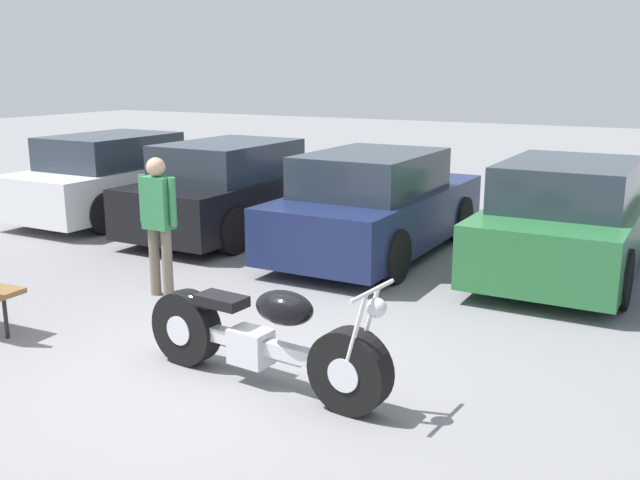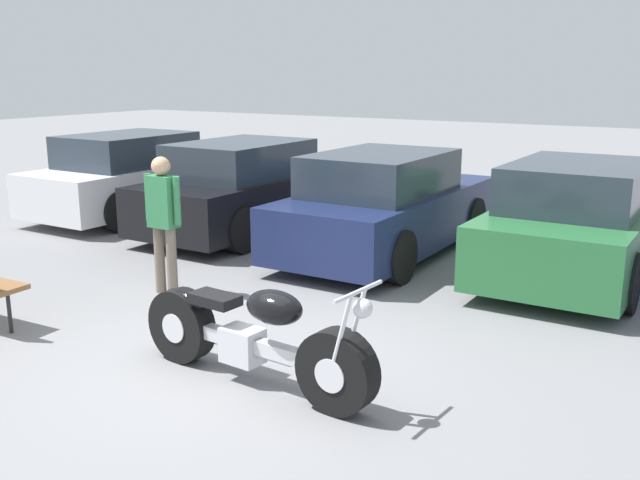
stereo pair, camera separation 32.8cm
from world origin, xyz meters
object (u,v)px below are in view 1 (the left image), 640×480
motorcycle (260,337)px  parked_car_white (120,178)px  parked_car_black (236,189)px  parked_car_navy (377,206)px  person_standing (158,216)px  parked_car_green (569,220)px

motorcycle → parked_car_white: 7.69m
parked_car_black → parked_car_navy: same height
parked_car_black → parked_car_navy: size_ratio=1.00×
motorcycle → person_standing: (-2.33, 1.45, 0.54)m
parked_car_black → parked_car_green: bearing=1.5°
parked_car_white → parked_car_navy: 5.11m
motorcycle → parked_car_black: bearing=127.3°
motorcycle → parked_car_green: bearing=71.8°
parked_car_white → person_standing: (3.77, -3.23, 0.26)m
parked_car_white → motorcycle: bearing=-37.5°
parked_car_white → person_standing: person_standing is taller
parked_car_navy → person_standing: (-1.34, -3.01, 0.26)m
motorcycle → parked_car_navy: 4.57m
motorcycle → parked_car_navy: parked_car_navy is taller
motorcycle → parked_car_navy: bearing=102.5°
parked_car_navy → parked_car_green: same height
parked_car_white → person_standing: 4.97m
parked_car_black → person_standing: 3.42m
parked_car_white → person_standing: bearing=-40.6°
parked_car_white → parked_car_green: same height
parked_car_black → parked_car_navy: 2.56m
parked_car_navy → person_standing: person_standing is taller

